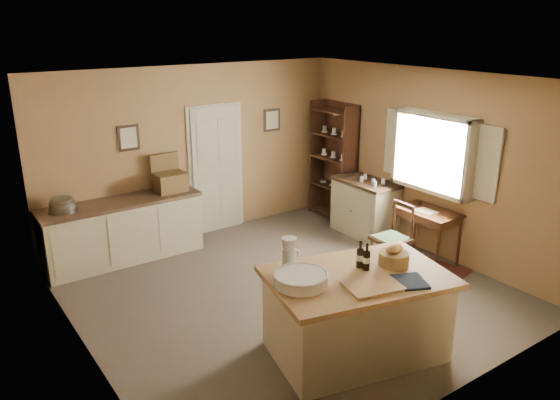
{
  "coord_description": "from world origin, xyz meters",
  "views": [
    {
      "loc": [
        -3.7,
        -5.08,
        3.36
      ],
      "look_at": [
        0.09,
        0.31,
        1.15
      ],
      "focal_mm": 35.0,
      "sensor_mm": 36.0,
      "label": 1
    }
  ],
  "objects_px": {
    "sideboard": "(123,228)",
    "shelving_unit": "(335,161)",
    "right_cabinet": "(365,207)",
    "work_island": "(355,312)",
    "desk_chair": "(391,239)",
    "writing_desk": "(428,217)"
  },
  "relations": [
    {
      "from": "right_cabinet",
      "to": "shelving_unit",
      "type": "bearing_deg",
      "value": 80.82
    },
    {
      "from": "desk_chair",
      "to": "right_cabinet",
      "type": "relative_size",
      "value": 0.88
    },
    {
      "from": "writing_desk",
      "to": "desk_chair",
      "type": "xyz_separation_m",
      "value": [
        -0.69,
        0.04,
        -0.19
      ]
    },
    {
      "from": "work_island",
      "to": "right_cabinet",
      "type": "xyz_separation_m",
      "value": [
        2.42,
        2.4,
        -0.02
      ]
    },
    {
      "from": "work_island",
      "to": "sideboard",
      "type": "xyz_separation_m",
      "value": [
        -1.12,
        3.68,
        -0.0
      ]
    },
    {
      "from": "sideboard",
      "to": "work_island",
      "type": "bearing_deg",
      "value": -73.08
    },
    {
      "from": "sideboard",
      "to": "shelving_unit",
      "type": "height_order",
      "value": "shelving_unit"
    },
    {
      "from": "sideboard",
      "to": "right_cabinet",
      "type": "height_order",
      "value": "sideboard"
    },
    {
      "from": "work_island",
      "to": "writing_desk",
      "type": "distance_m",
      "value": 2.68
    },
    {
      "from": "writing_desk",
      "to": "desk_chair",
      "type": "height_order",
      "value": "desk_chair"
    },
    {
      "from": "desk_chair",
      "to": "shelving_unit",
      "type": "height_order",
      "value": "shelving_unit"
    },
    {
      "from": "desk_chair",
      "to": "shelving_unit",
      "type": "bearing_deg",
      "value": 72.69
    },
    {
      "from": "sideboard",
      "to": "desk_chair",
      "type": "distance_m",
      "value": 3.8
    },
    {
      "from": "work_island",
      "to": "desk_chair",
      "type": "height_order",
      "value": "work_island"
    },
    {
      "from": "work_island",
      "to": "desk_chair",
      "type": "bearing_deg",
      "value": 47.4
    },
    {
      "from": "work_island",
      "to": "writing_desk",
      "type": "bearing_deg",
      "value": 38.34
    },
    {
      "from": "work_island",
      "to": "shelving_unit",
      "type": "relative_size",
      "value": 1.0
    },
    {
      "from": "desk_chair",
      "to": "shelving_unit",
      "type": "xyz_separation_m",
      "value": [
        0.84,
        2.17,
        0.53
      ]
    },
    {
      "from": "desk_chair",
      "to": "right_cabinet",
      "type": "bearing_deg",
      "value": 64.57
    },
    {
      "from": "writing_desk",
      "to": "desk_chair",
      "type": "bearing_deg",
      "value": 176.32
    },
    {
      "from": "work_island",
      "to": "sideboard",
      "type": "relative_size",
      "value": 0.89
    },
    {
      "from": "writing_desk",
      "to": "shelving_unit",
      "type": "distance_m",
      "value": 2.25
    }
  ]
}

